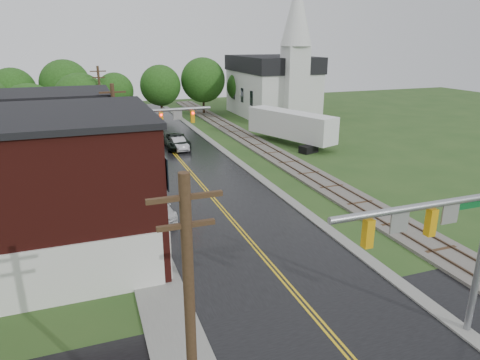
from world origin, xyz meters
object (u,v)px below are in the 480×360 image
traffic_signal_far (153,125)px  suv_dark (177,141)px  church (275,80)px  semi_trailer (291,125)px  tree_left_e (82,101)px  pickup_white (156,208)px  sedan_silver (178,144)px  utility_pole_a (191,331)px  utility_pole_c (101,103)px  tree_left_c (33,114)px  brick_building (19,192)px  traffic_signal_near (445,232)px  utility_pole_b (117,144)px

traffic_signal_far → suv_dark: size_ratio=1.30×
church → semi_trailer: church is taller
tree_left_e → pickup_white: (4.05, -26.91, -4.13)m
sedan_silver → utility_pole_a: bearing=-105.8°
church → suv_dark: (-19.20, -15.37, -5.05)m
utility_pole_c → tree_left_c: utility_pole_c is taller
traffic_signal_far → pickup_white: traffic_signal_far is taller
brick_building → utility_pole_a: (5.68, -15.00, 0.57)m
tree_left_e → traffic_signal_near: bearing=-74.3°
tree_left_c → sedan_silver: bearing=-9.5°
utility_pole_c → semi_trailer: utility_pole_c is taller
utility_pole_c → semi_trailer: (20.79, -8.28, -2.44)m
utility_pole_c → suv_dark: bearing=-36.6°
utility_pole_b → suv_dark: bearing=65.1°
utility_pole_c → semi_trailer: size_ratio=0.73×
brick_building → church: (32.48, 38.74, 1.68)m
traffic_signal_far → utility_pole_c: utility_pole_c is taller
traffic_signal_far → semi_trailer: size_ratio=0.60×
church → semi_trailer: (-6.01, -18.01, -3.56)m
traffic_signal_near → utility_pole_c: utility_pole_c is taller
utility_pole_b → brick_building: bearing=-129.1°
church → utility_pole_a: (-26.80, -53.74, -1.11)m
pickup_white → traffic_signal_far: bearing=72.7°
utility_pole_a → utility_pole_b: same height
semi_trailer → pickup_white: bearing=-138.3°
church → tree_left_c: 36.59m
utility_pole_a → utility_pole_b: 22.00m
traffic_signal_near → semi_trailer: (10.51, 33.72, -2.69)m
traffic_signal_near → utility_pole_a: size_ratio=0.82×
brick_building → suv_dark: size_ratio=2.53×
brick_building → tree_left_e: 31.12m
church → traffic_signal_near: (-16.53, -51.74, -0.87)m
utility_pole_b → pickup_white: (2.00, -3.01, -4.04)m
church → semi_trailer: 19.32m
tree_left_c → utility_pole_c: bearing=30.2°
church → semi_trailer: size_ratio=1.63×
sedan_silver → tree_left_e: bearing=134.5°
traffic_signal_near → church: bearing=72.3°
traffic_signal_near → sedan_silver: size_ratio=1.76×
pickup_white → traffic_signal_near: bearing=-71.9°
brick_building → semi_trailer: size_ratio=1.16×
traffic_signal_near → tree_left_c: size_ratio=0.96×
utility_pole_b → pickup_white: utility_pole_b is taller
utility_pole_b → utility_pole_c: bearing=90.0°
tree_left_e → semi_trailer: bearing=-24.0°
sedan_silver → pickup_white: bearing=-111.2°
tree_left_c → traffic_signal_near: bearing=-65.4°
brick_building → utility_pole_b: (5.68, 7.00, 0.57)m
utility_pole_c → tree_left_e: (-2.05, 1.90, 0.09)m
brick_building → tree_left_e: (3.64, 30.90, 0.66)m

